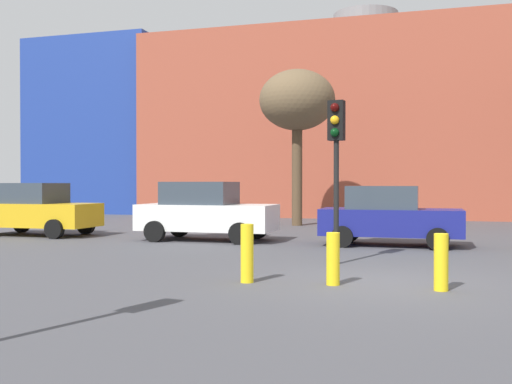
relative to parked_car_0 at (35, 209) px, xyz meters
name	(u,v)px	position (x,y,z in m)	size (l,w,h in m)	color
ground_plane	(379,282)	(12.46, -6.63, -0.92)	(200.00, 200.00, 0.00)	#47474C
building_backdrop	(365,128)	(9.60, 19.53, 4.44)	(41.54, 13.66, 12.47)	#9E4733
parked_car_0	(35,209)	(0.00, 0.00, 0.00)	(4.28, 2.10, 1.85)	gold
parked_car_1	(205,211)	(6.44, 0.00, 0.02)	(4.36, 2.14, 1.89)	white
parked_car_2	(389,216)	(12.22, 0.00, -0.04)	(4.07, 2.00, 1.76)	navy
traffic_light_island	(336,144)	(11.32, -4.43, 1.81)	(0.39, 0.38, 3.71)	black
bare_tree_2	(297,102)	(7.85, 7.42, 4.47)	(3.31, 3.31, 6.82)	brown
bollard_yellow_0	(333,259)	(11.68, -7.16, -0.45)	(0.24, 0.24, 0.95)	yellow
bollard_yellow_1	(247,253)	(10.11, -7.33, -0.38)	(0.24, 0.24, 1.08)	yellow
bollard_yellow_2	(441,262)	(13.53, -7.21, -0.43)	(0.24, 0.24, 0.98)	yellow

